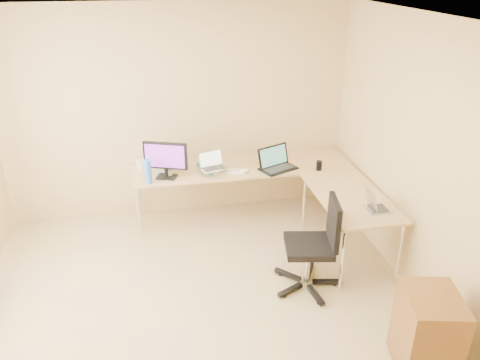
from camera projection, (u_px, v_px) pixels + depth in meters
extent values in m
plane|color=tan|center=(203.00, 326.00, 4.22)|extent=(4.50, 4.50, 0.00)
plane|color=white|center=(190.00, 25.00, 3.11)|extent=(4.50, 4.50, 0.00)
plane|color=#D2B67A|center=(178.00, 114.00, 5.67)|extent=(4.50, 0.00, 4.50)
plane|color=#D2B67A|center=(440.00, 177.00, 4.03)|extent=(0.00, 4.50, 4.50)
cube|color=tan|center=(242.00, 192.00, 5.83)|extent=(2.65, 0.70, 0.73)
cube|color=tan|center=(347.00, 225.00, 5.11)|extent=(0.70, 1.30, 0.73)
cube|color=black|center=(166.00, 160.00, 5.28)|extent=(0.53, 0.33, 0.43)
cube|color=#148175|center=(212.00, 167.00, 5.59)|extent=(0.35, 0.39, 0.05)
cube|color=silver|center=(213.00, 161.00, 5.41)|extent=(0.36, 0.32, 0.20)
cube|color=black|center=(279.00, 159.00, 5.52)|extent=(0.52, 0.46, 0.27)
cube|color=white|center=(229.00, 171.00, 5.52)|extent=(0.41, 0.22, 0.02)
ellipsoid|color=white|center=(245.00, 171.00, 5.50)|extent=(0.12, 0.09, 0.04)
imported|color=beige|center=(170.00, 173.00, 5.38)|extent=(0.11, 0.11, 0.08)
cylinder|color=#AFAEC3|center=(216.00, 172.00, 5.48)|extent=(0.14, 0.14, 0.03)
cylinder|color=#3579DC|center=(148.00, 172.00, 5.17)|extent=(0.09, 0.09, 0.29)
cube|color=white|center=(160.00, 168.00, 5.61)|extent=(0.30, 0.36, 0.01)
cube|color=white|center=(148.00, 163.00, 5.65)|extent=(0.29, 0.25, 0.09)
cylinder|color=white|center=(155.00, 155.00, 5.62)|extent=(0.26, 0.26, 0.27)
cylinder|color=black|center=(319.00, 166.00, 5.54)|extent=(0.07, 0.07, 0.11)
cube|color=#B4B3C1|center=(380.00, 201.00, 4.64)|extent=(0.29, 0.23, 0.19)
cube|color=black|center=(309.00, 243.00, 4.54)|extent=(0.68, 0.68, 0.98)
cube|color=brown|center=(427.00, 333.00, 3.64)|extent=(0.51, 0.59, 0.71)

